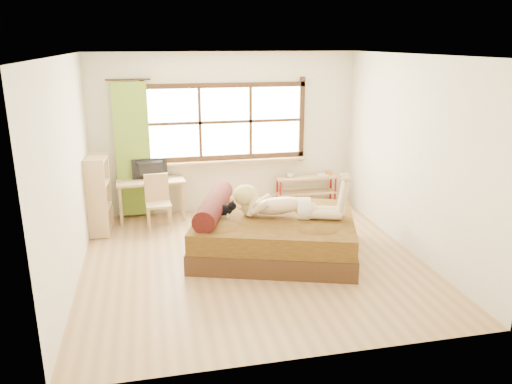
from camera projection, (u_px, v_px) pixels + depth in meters
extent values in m
plane|color=#9E754C|center=(252.00, 260.00, 6.79)|extent=(4.50, 4.50, 0.00)
plane|color=white|center=(252.00, 55.00, 6.01)|extent=(4.50, 4.50, 0.00)
plane|color=silver|center=(225.00, 133.00, 8.51)|extent=(4.50, 0.00, 4.50)
plane|color=silver|center=(305.00, 224.00, 4.30)|extent=(4.50, 0.00, 4.50)
plane|color=silver|center=(68.00, 173.00, 5.95)|extent=(0.00, 4.50, 4.50)
plane|color=silver|center=(412.00, 156.00, 6.85)|extent=(0.00, 4.50, 4.50)
cube|color=#FFEDBF|center=(225.00, 122.00, 8.44)|extent=(2.60, 0.01, 1.30)
cube|color=tan|center=(227.00, 161.00, 8.57)|extent=(2.80, 0.16, 0.04)
cube|color=#5F8F27|center=(133.00, 150.00, 8.14)|extent=(0.55, 0.10, 2.20)
cube|color=black|center=(275.00, 243.00, 7.01)|extent=(2.61, 2.33, 0.27)
cube|color=#36270C|center=(275.00, 225.00, 6.93)|extent=(2.56, 2.28, 0.27)
cylinder|color=black|center=(214.00, 205.00, 6.93)|extent=(0.75, 1.50, 0.30)
cube|color=tan|center=(151.00, 181.00, 8.16)|extent=(1.12, 0.57, 0.04)
cube|color=tan|center=(121.00, 207.00, 7.95)|extent=(0.05, 0.05, 0.65)
cube|color=tan|center=(184.00, 202.00, 8.21)|extent=(0.05, 0.05, 0.65)
cube|color=tan|center=(120.00, 199.00, 8.32)|extent=(0.05, 0.05, 0.65)
cube|color=tan|center=(180.00, 195.00, 8.58)|extent=(0.05, 0.05, 0.65)
imported|color=black|center=(150.00, 169.00, 8.16)|extent=(0.58, 0.11, 0.33)
cube|color=tan|center=(158.00, 204.00, 7.84)|extent=(0.40, 0.40, 0.04)
cube|color=tan|center=(157.00, 187.00, 7.93)|extent=(0.38, 0.06, 0.44)
cube|color=tan|center=(149.00, 221.00, 7.71)|extent=(0.04, 0.04, 0.38)
cube|color=tan|center=(171.00, 219.00, 7.79)|extent=(0.04, 0.04, 0.38)
cube|color=tan|center=(148.00, 214.00, 8.01)|extent=(0.04, 0.04, 0.38)
cube|color=tan|center=(168.00, 213.00, 8.09)|extent=(0.04, 0.04, 0.38)
cube|color=tan|center=(307.00, 177.00, 8.86)|extent=(1.12, 0.30, 0.04)
cube|color=tan|center=(306.00, 192.00, 8.94)|extent=(1.12, 0.30, 0.03)
cylinder|color=maroon|center=(280.00, 195.00, 8.72)|extent=(0.03, 0.03, 0.56)
cylinder|color=maroon|center=(335.00, 191.00, 8.94)|extent=(0.03, 0.03, 0.56)
cylinder|color=maroon|center=(277.00, 191.00, 8.93)|extent=(0.03, 0.03, 0.56)
cylinder|color=maroon|center=(331.00, 188.00, 9.15)|extent=(0.03, 0.03, 0.56)
cube|color=#C68131|center=(329.00, 173.00, 8.93)|extent=(0.09, 0.09, 0.07)
imported|color=gray|center=(290.00, 175.00, 8.78)|extent=(0.12, 0.12, 0.09)
imported|color=gray|center=(317.00, 175.00, 8.89)|extent=(0.18, 0.25, 0.02)
cube|color=tan|center=(102.00, 230.00, 7.74)|extent=(0.33, 0.51, 0.03)
cube|color=tan|center=(100.00, 207.00, 7.63)|extent=(0.33, 0.51, 0.03)
cube|color=tan|center=(98.00, 184.00, 7.52)|extent=(0.33, 0.51, 0.03)
cube|color=tan|center=(95.00, 159.00, 7.42)|extent=(0.33, 0.51, 0.03)
cube|color=tan|center=(96.00, 200.00, 7.35)|extent=(0.30, 0.05, 1.20)
cube|color=tan|center=(101.00, 191.00, 7.81)|extent=(0.30, 0.05, 1.20)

